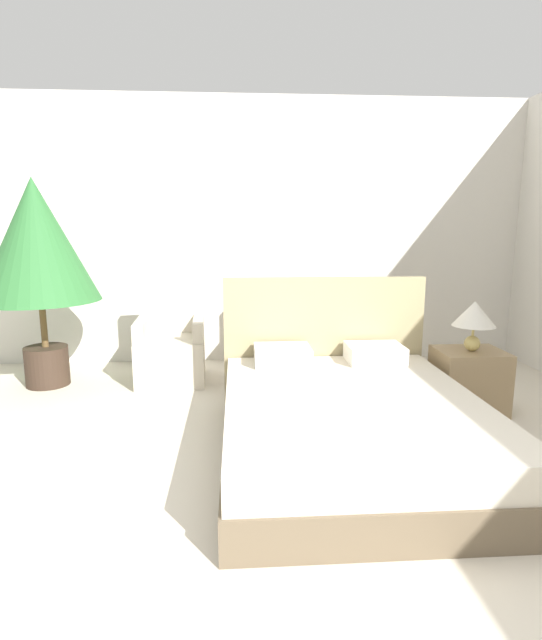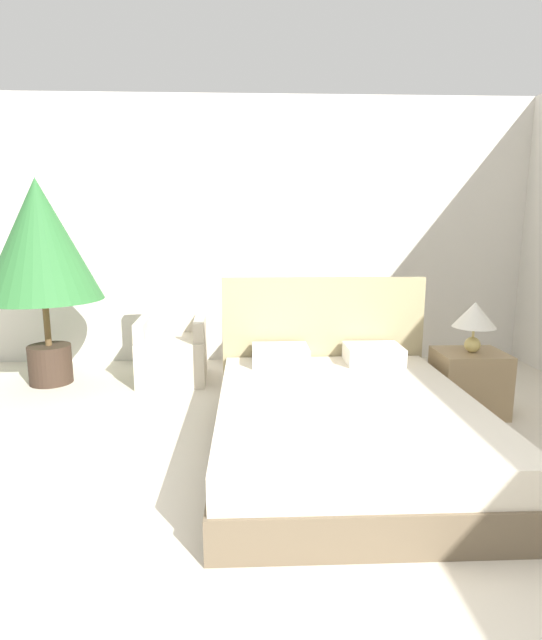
% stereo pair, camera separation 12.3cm
% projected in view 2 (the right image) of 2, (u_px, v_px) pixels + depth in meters
% --- Properties ---
extents(ground_plane, '(16.00, 16.00, 0.00)m').
position_uv_depth(ground_plane, '(311.00, 610.00, 2.02)').
color(ground_plane, beige).
extents(wall_back, '(10.00, 0.06, 2.90)m').
position_uv_depth(wall_back, '(271.00, 233.00, 5.56)').
color(wall_back, silver).
rests_on(wall_back, ground_plane).
extents(bed, '(1.70, 2.13, 1.10)m').
position_uv_depth(bed, '(343.00, 419.00, 3.36)').
color(bed, brown).
rests_on(bed, ground_plane).
extents(armchair_near_window_left, '(0.68, 0.68, 0.93)m').
position_uv_depth(armchair_near_window_left, '(173.00, 351.00, 4.99)').
color(armchair_near_window_left, beige).
rests_on(armchair_near_window_left, ground_plane).
extents(armchair_near_window_right, '(0.69, 0.69, 0.93)m').
position_uv_depth(armchair_near_window_right, '(281.00, 350.00, 5.03)').
color(armchair_near_window_right, beige).
rests_on(armchair_near_window_right, ground_plane).
extents(potted_palm, '(1.10, 1.10, 1.97)m').
position_uv_depth(potted_palm, '(40.00, 246.00, 4.68)').
color(potted_palm, '#38281E').
rests_on(potted_palm, ground_plane).
extents(nightstand, '(0.54, 0.45, 0.52)m').
position_uv_depth(nightstand, '(469.00, 383.00, 4.09)').
color(nightstand, '#937A56').
rests_on(nightstand, ground_plane).
extents(table_lamp, '(0.34, 0.34, 0.41)m').
position_uv_depth(table_lamp, '(475.00, 317.00, 3.97)').
color(table_lamp, tan).
rests_on(table_lamp, nightstand).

